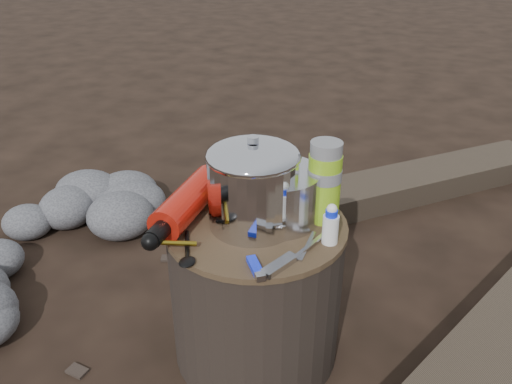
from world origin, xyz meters
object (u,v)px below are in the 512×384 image
(stump, at_px, (256,290))
(thermos, at_px, (324,182))
(travel_mug, at_px, (304,187))
(fuel_bottle, at_px, (188,202))
(camping_pot, at_px, (253,184))

(stump, bearing_deg, thermos, 27.13)
(stump, height_order, travel_mug, travel_mug)
(fuel_bottle, bearing_deg, stump, 7.63)
(fuel_bottle, xyz_separation_m, travel_mug, (0.25, 0.13, 0.02))
(fuel_bottle, xyz_separation_m, thermos, (0.31, 0.09, 0.06))
(thermos, xyz_separation_m, travel_mug, (-0.06, 0.04, -0.04))
(fuel_bottle, relative_size, thermos, 1.69)
(stump, distance_m, thermos, 0.34)
(stump, xyz_separation_m, camping_pot, (-0.01, -0.00, 0.30))
(camping_pot, xyz_separation_m, travel_mug, (0.09, 0.11, -0.05))
(stump, distance_m, camping_pot, 0.30)
(thermos, relative_size, travel_mug, 1.71)
(stump, height_order, thermos, thermos)
(fuel_bottle, bearing_deg, camping_pot, 6.84)
(stump, relative_size, fuel_bottle, 1.30)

